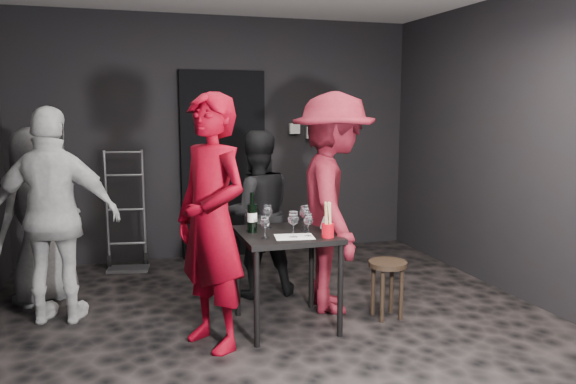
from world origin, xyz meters
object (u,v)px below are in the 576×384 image
object	(u,v)px
stool	(387,274)
wine_bottle	(252,217)
woman_black	(256,214)
bystander_cream	(54,201)
bystander_grey	(39,213)
hand_truck	(127,247)
man_maroon	(334,179)
breadstick_cup	(328,220)
tasting_table	(286,245)
server_red	(211,196)

from	to	relation	value
stool	wine_bottle	bearing A→B (deg)	171.63
woman_black	bystander_cream	bearing A→B (deg)	5.77
stool	bystander_grey	world-z (taller)	bystander_grey
hand_truck	stool	bearing A→B (deg)	-36.66
man_maroon	wine_bottle	world-z (taller)	man_maroon
bystander_cream	bystander_grey	size ratio (longest dim) A/B	1.23
hand_truck	bystander_grey	size ratio (longest dim) A/B	0.79
wine_bottle	breadstick_cup	xyz separation A→B (m)	(0.49, -0.32, 0.01)
tasting_table	breadstick_cup	world-z (taller)	breadstick_cup
tasting_table	wine_bottle	distance (m)	0.34
man_maroon	server_red	bearing A→B (deg)	125.38
bystander_grey	breadstick_cup	xyz separation A→B (m)	(2.12, -1.40, 0.08)
tasting_table	server_red	bearing A→B (deg)	-162.69
stool	woman_black	bearing A→B (deg)	134.45
server_red	woman_black	distance (m)	1.19
woman_black	bystander_grey	size ratio (longest dim) A/B	0.94
tasting_table	breadstick_cup	xyz separation A→B (m)	(0.24, -0.25, 0.23)
stool	server_red	bearing A→B (deg)	-175.80
tasting_table	man_maroon	xyz separation A→B (m)	(0.49, 0.25, 0.46)
hand_truck	man_maroon	bearing A→B (deg)	-37.14
server_red	tasting_table	bearing A→B (deg)	79.30
tasting_table	woman_black	distance (m)	0.81
hand_truck	server_red	distance (m)	2.42
server_red	wine_bottle	distance (m)	0.50
tasting_table	breadstick_cup	distance (m)	0.42
breadstick_cup	hand_truck	bearing A→B (deg)	121.70
woman_black	breadstick_cup	xyz separation A→B (m)	(0.28, -1.05, 0.13)
bystander_grey	woman_black	bearing A→B (deg)	124.95
tasting_table	wine_bottle	xyz separation A→B (m)	(-0.25, 0.08, 0.22)
hand_truck	woman_black	xyz separation A→B (m)	(1.11, -1.20, 0.52)
woman_black	bystander_cream	world-z (taller)	bystander_cream
tasting_table	woman_black	xyz separation A→B (m)	(-0.04, 0.80, 0.10)
bystander_cream	stool	bearing A→B (deg)	179.73
stool	server_red	distance (m)	1.61
stool	server_red	xyz separation A→B (m)	(-1.44, -0.11, 0.73)
wine_bottle	breadstick_cup	world-z (taller)	wine_bottle
man_maroon	breadstick_cup	size ratio (longest dim) A/B	7.82
server_red	woman_black	size ratio (longest dim) A/B	1.46
server_red	bystander_cream	bearing A→B (deg)	-155.01
bystander_grey	man_maroon	bearing A→B (deg)	114.85
tasting_table	bystander_grey	xyz separation A→B (m)	(-1.88, 1.15, 0.14)
bystander_grey	wine_bottle	xyz separation A→B (m)	(1.63, -1.08, 0.07)
wine_bottle	bystander_grey	bearing A→B (deg)	146.46
hand_truck	woman_black	distance (m)	1.72
tasting_table	stool	size ratio (longest dim) A/B	1.60
tasting_table	breadstick_cup	bearing A→B (deg)	-45.54
hand_truck	stool	distance (m)	2.88
tasting_table	woman_black	bearing A→B (deg)	92.89
man_maroon	bystander_grey	distance (m)	2.55
stool	bystander_cream	world-z (taller)	bystander_cream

